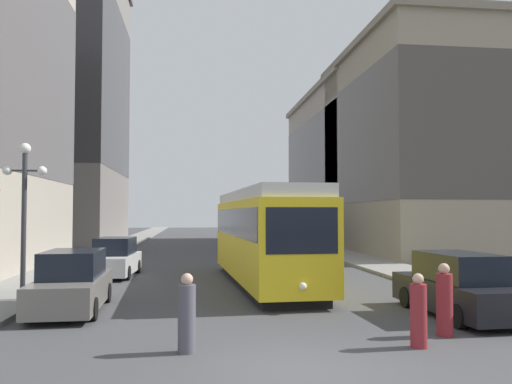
# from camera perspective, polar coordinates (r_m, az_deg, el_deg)

# --- Properties ---
(ground_plane) EXTENTS (200.00, 200.00, 0.00)m
(ground_plane) POSITION_cam_1_polar(r_m,az_deg,el_deg) (10.30, 4.74, -19.03)
(ground_plane) COLOR #424244
(sidewalk_left) EXTENTS (2.98, 120.00, 0.15)m
(sidewalk_left) POSITION_cam_1_polar(r_m,az_deg,el_deg) (50.15, -14.41, -5.59)
(sidewalk_left) COLOR gray
(sidewalk_left) RESTS_ON ground
(sidewalk_right) EXTENTS (2.98, 120.00, 0.15)m
(sidewalk_right) POSITION_cam_1_polar(r_m,az_deg,el_deg) (50.81, 4.77, -5.62)
(sidewalk_right) COLOR gray
(sidewalk_right) RESTS_ON ground
(streetcar) EXTENTS (3.21, 12.64, 3.89)m
(streetcar) POSITION_cam_1_polar(r_m,az_deg,el_deg) (21.55, 0.84, -4.64)
(streetcar) COLOR black
(streetcar) RESTS_ON ground
(transit_bus) EXTENTS (2.80, 12.16, 3.45)m
(transit_bus) POSITION_cam_1_polar(r_m,az_deg,el_deg) (41.61, 2.00, -3.76)
(transit_bus) COLOR black
(transit_bus) RESTS_ON ground
(parked_car_left_near) EXTENTS (2.00, 4.83, 1.82)m
(parked_car_left_near) POSITION_cam_1_polar(r_m,az_deg,el_deg) (16.85, -19.55, -9.43)
(parked_car_left_near) COLOR black
(parked_car_left_near) RESTS_ON ground
(parked_car_left_mid) EXTENTS (2.07, 4.66, 1.82)m
(parked_car_left_mid) POSITION_cam_1_polar(r_m,az_deg,el_deg) (25.40, -15.25, -7.06)
(parked_car_left_mid) COLOR black
(parked_car_left_mid) RESTS_ON ground
(parked_car_right_far) EXTENTS (2.01, 4.95, 1.82)m
(parked_car_right_far) POSITION_cam_1_polar(r_m,az_deg,el_deg) (16.20, 21.30, -9.69)
(parked_car_right_far) COLOR black
(parked_car_right_far) RESTS_ON ground
(pedestrian_crossing_near) EXTENTS (0.36, 0.36, 1.63)m
(pedestrian_crossing_near) POSITION_cam_1_polar(r_m,az_deg,el_deg) (12.26, 17.44, -12.58)
(pedestrian_crossing_near) COLOR maroon
(pedestrian_crossing_near) RESTS_ON ground
(pedestrian_crossing_far) EXTENTS (0.39, 0.39, 1.75)m
(pedestrian_crossing_far) POSITION_cam_1_polar(r_m,az_deg,el_deg) (13.55, 20.02, -11.31)
(pedestrian_crossing_far) COLOR maroon
(pedestrian_crossing_far) RESTS_ON ground
(pedestrian_on_sidewalk) EXTENTS (0.38, 0.38, 1.68)m
(pedestrian_on_sidewalk) POSITION_cam_1_polar(r_m,az_deg,el_deg) (11.40, -7.62, -13.33)
(pedestrian_on_sidewalk) COLOR #4C4C56
(pedestrian_on_sidewalk) RESTS_ON ground
(lamp_post_left_near) EXTENTS (1.41, 0.36, 5.13)m
(lamp_post_left_near) POSITION_cam_1_polar(r_m,az_deg,el_deg) (18.66, -24.14, -0.35)
(lamp_post_left_near) COLOR #333338
(lamp_post_left_near) RESTS_ON sidewalk_left
(building_left_corner) EXTENTS (11.98, 20.67, 29.75)m
(building_left_corner) POSITION_cam_1_polar(r_m,az_deg,el_deg) (58.80, -20.53, 9.93)
(building_left_corner) COLOR slate
(building_left_corner) RESTS_ON ground
(building_right_corner) EXTENTS (11.55, 17.40, 15.56)m
(building_right_corner) POSITION_cam_1_polar(r_m,az_deg,el_deg) (41.06, 18.07, 4.77)
(building_right_corner) COLOR gray
(building_right_corner) RESTS_ON ground
(building_right_midblock) EXTENTS (15.86, 22.18, 15.29)m
(building_right_midblock) POSITION_cam_1_polar(r_m,az_deg,el_deg) (55.82, 13.44, 2.70)
(building_right_midblock) COLOR #A89E8E
(building_right_midblock) RESTS_ON ground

